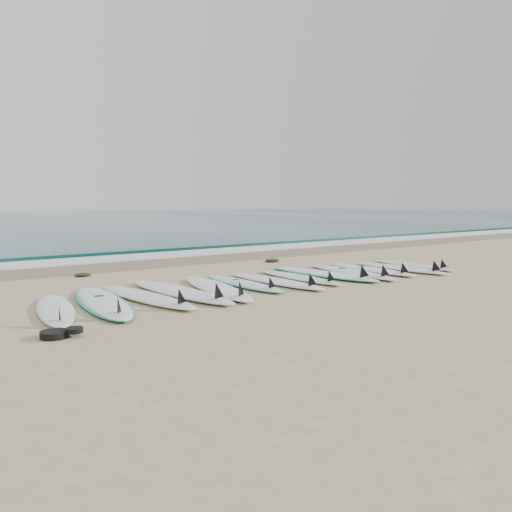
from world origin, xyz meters
TOP-DOWN VIEW (x-y plane):
  - ground at (0.00, 0.00)m, footprint 120.00×120.00m
  - wet_sand_band at (0.00, 4.10)m, footprint 120.00×1.80m
  - foam_band at (0.00, 5.50)m, footprint 120.00×1.40m
  - wave_crest at (0.00, 7.00)m, footprint 120.00×1.00m
  - surfboard_0 at (-4.07, -0.23)m, footprint 0.89×2.41m
  - surfboard_1 at (-3.36, -0.13)m, footprint 1.00×2.85m
  - surfboard_2 at (-2.66, -0.15)m, footprint 0.92×2.69m
  - surfboard_3 at (-2.02, -0.08)m, footprint 0.93×2.94m
  - surfboard_4 at (-1.35, -0.12)m, footprint 1.03×2.87m
  - surfboard_5 at (-0.65, 0.10)m, footprint 0.59×2.36m
  - surfboard_6 at (-0.02, -0.11)m, footprint 0.75×2.61m
  - surfboard_7 at (0.65, 0.00)m, footprint 0.55×2.40m
  - surfboard_8 at (1.36, 0.08)m, footprint 1.01×2.86m
  - surfboard_9 at (2.02, -0.10)m, footprint 0.81×2.76m
  - surfboard_10 at (2.68, -0.05)m, footprint 0.59×2.56m
  - surfboard_11 at (3.40, -0.26)m, footprint 0.63×2.60m
  - surfboard_12 at (4.06, -0.13)m, footprint 0.60×2.35m
  - seaweed_near at (-2.76, 2.96)m, footprint 0.35×0.27m
  - seaweed_far at (1.92, 2.61)m, footprint 0.40×0.31m
  - leash_coil at (-4.36, -1.57)m, footprint 0.46×0.36m

SIDE VIEW (x-z plane):
  - ground at x=0.00m, z-range 0.00..0.00m
  - wet_sand_band at x=0.00m, z-range 0.00..0.01m
  - foam_band at x=0.00m, z-range 0.00..0.04m
  - seaweed_near at x=-2.76m, z-range 0.00..0.07m
  - seaweed_far at x=1.92m, z-range 0.00..0.08m
  - surfboard_5 at x=-0.65m, z-range -0.10..0.19m
  - leash_coil at x=-4.36m, z-range -0.01..0.10m
  - wave_crest at x=0.00m, z-range 0.00..0.10m
  - surfboard_12 at x=4.06m, z-range -0.10..0.20m
  - surfboard_0 at x=-4.07m, z-range -0.10..0.20m
  - surfboard_1 at x=-3.36m, z-range -0.12..0.23m
  - surfboard_8 at x=1.36m, z-range -0.12..0.23m
  - surfboard_7 at x=0.65m, z-range -0.10..0.21m
  - surfboard_10 at x=2.68m, z-range -0.11..0.22m
  - surfboard_6 at x=-0.02m, z-range -0.11..0.22m
  - surfboard_11 at x=3.40m, z-range -0.11..0.22m
  - surfboard_2 at x=-2.66m, z-range -0.11..0.23m
  - surfboard_9 at x=2.02m, z-range -0.11..0.23m
  - surfboard_4 at x=-1.35m, z-range -0.12..0.24m
  - surfboard_3 at x=-2.02m, z-range -0.12..0.25m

